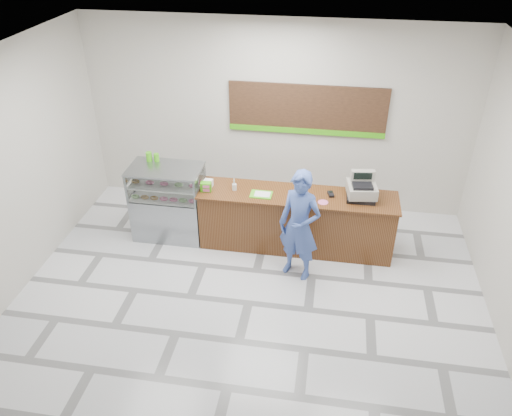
% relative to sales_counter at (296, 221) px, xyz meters
% --- Properties ---
extents(floor, '(7.00, 7.00, 0.00)m').
position_rel_sales_counter_xyz_m(floor, '(-0.55, -1.55, -0.52)').
color(floor, silver).
rests_on(floor, ground).
extents(back_wall, '(7.00, 0.00, 7.00)m').
position_rel_sales_counter_xyz_m(back_wall, '(-0.55, 1.45, 1.23)').
color(back_wall, beige).
rests_on(back_wall, floor).
extents(ceiling, '(7.00, 7.00, 0.00)m').
position_rel_sales_counter_xyz_m(ceiling, '(-0.55, -1.55, 2.98)').
color(ceiling, silver).
rests_on(ceiling, back_wall).
extents(sales_counter, '(3.26, 0.76, 1.03)m').
position_rel_sales_counter_xyz_m(sales_counter, '(0.00, 0.00, 0.00)').
color(sales_counter, brown).
rests_on(sales_counter, floor).
extents(display_case, '(1.22, 0.72, 1.33)m').
position_rel_sales_counter_xyz_m(display_case, '(-2.22, -0.00, 0.16)').
color(display_case, gray).
rests_on(display_case, floor).
extents(menu_board, '(2.80, 0.06, 0.90)m').
position_rel_sales_counter_xyz_m(menu_board, '(-0.00, 1.41, 1.42)').
color(menu_board, black).
rests_on(menu_board, back_wall).
extents(cash_register, '(0.51, 0.53, 0.42)m').
position_rel_sales_counter_xyz_m(cash_register, '(1.01, 0.07, 0.67)').
color(cash_register, black).
rests_on(cash_register, sales_counter).
extents(card_terminal, '(0.12, 0.18, 0.04)m').
position_rel_sales_counter_xyz_m(card_terminal, '(0.53, 0.06, 0.53)').
color(card_terminal, black).
rests_on(card_terminal, sales_counter).
extents(serving_tray, '(0.36, 0.26, 0.02)m').
position_rel_sales_counter_xyz_m(serving_tray, '(-0.58, -0.11, 0.52)').
color(serving_tray, '#54D01F').
rests_on(serving_tray, sales_counter).
extents(napkin_box, '(0.16, 0.16, 0.12)m').
position_rel_sales_counter_xyz_m(napkin_box, '(-1.50, 0.02, 0.57)').
color(napkin_box, white).
rests_on(napkin_box, sales_counter).
extents(straw_cup, '(0.07, 0.07, 0.11)m').
position_rel_sales_counter_xyz_m(straw_cup, '(-1.05, -0.02, 0.57)').
color(straw_cup, silver).
rests_on(straw_cup, sales_counter).
extents(promo_box, '(0.18, 0.13, 0.15)m').
position_rel_sales_counter_xyz_m(promo_box, '(-1.50, -0.12, 0.59)').
color(promo_box, '#3FAD12').
rests_on(promo_box, sales_counter).
extents(donut_decal, '(0.17, 0.17, 0.00)m').
position_rel_sales_counter_xyz_m(donut_decal, '(0.42, -0.18, 0.52)').
color(donut_decal, '#DC5F95').
rests_on(donut_decal, sales_counter).
extents(green_cup_left, '(0.10, 0.10, 0.16)m').
position_rel_sales_counter_xyz_m(green_cup_left, '(-2.56, 0.22, 0.89)').
color(green_cup_left, '#3FAD12').
rests_on(green_cup_left, display_case).
extents(green_cup_right, '(0.09, 0.09, 0.14)m').
position_rel_sales_counter_xyz_m(green_cup_right, '(-2.43, 0.23, 0.88)').
color(green_cup_right, '#3FAD12').
rests_on(green_cup_right, display_case).
extents(customer, '(0.78, 0.65, 1.83)m').
position_rel_sales_counter_xyz_m(customer, '(0.10, -0.73, 0.40)').
color(customer, '#3C55A2').
rests_on(customer, floor).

